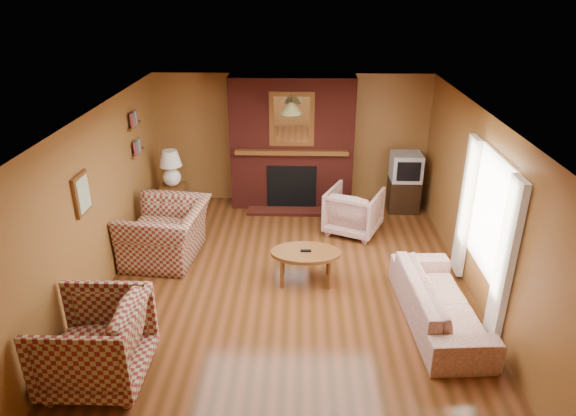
{
  "coord_description": "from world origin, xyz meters",
  "views": [
    {
      "loc": [
        0.18,
        -5.93,
        3.93
      ],
      "look_at": [
        -0.0,
        0.6,
        0.99
      ],
      "focal_mm": 32.0,
      "sensor_mm": 36.0,
      "label": 1
    }
  ],
  "objects_px": {
    "side_table": "(174,200)",
    "tv_stand": "(403,195)",
    "fireplace": "(292,144)",
    "coffee_table": "(306,255)",
    "floral_armchair": "(354,211)",
    "crt_tv": "(406,167)",
    "table_lamp": "(171,166)",
    "plaid_loveseat": "(166,232)",
    "plaid_armchair": "(94,343)",
    "floral_sofa": "(440,301)"
  },
  "relations": [
    {
      "from": "side_table",
      "to": "tv_stand",
      "type": "xyz_separation_m",
      "value": [
        4.15,
        0.35,
        0.01
      ]
    },
    {
      "from": "fireplace",
      "to": "coffee_table",
      "type": "xyz_separation_m",
      "value": [
        0.25,
        -2.69,
        -0.76
      ]
    },
    {
      "from": "coffee_table",
      "to": "side_table",
      "type": "height_order",
      "value": "side_table"
    },
    {
      "from": "floral_armchair",
      "to": "crt_tv",
      "type": "height_order",
      "value": "crt_tv"
    },
    {
      "from": "fireplace",
      "to": "table_lamp",
      "type": "xyz_separation_m",
      "value": [
        -2.1,
        -0.53,
        -0.25
      ]
    },
    {
      "from": "side_table",
      "to": "tv_stand",
      "type": "relative_size",
      "value": 0.95
    },
    {
      "from": "plaid_loveseat",
      "to": "table_lamp",
      "type": "distance_m",
      "value": 1.64
    },
    {
      "from": "coffee_table",
      "to": "plaid_armchair",
      "type": "bearing_deg",
      "value": -137.55
    },
    {
      "from": "coffee_table",
      "to": "side_table",
      "type": "bearing_deg",
      "value": 137.5
    },
    {
      "from": "floral_sofa",
      "to": "coffee_table",
      "type": "bearing_deg",
      "value": 57.44
    },
    {
      "from": "floral_armchair",
      "to": "side_table",
      "type": "height_order",
      "value": "floral_armchair"
    },
    {
      "from": "plaid_armchair",
      "to": "floral_armchair",
      "type": "height_order",
      "value": "plaid_armchair"
    },
    {
      "from": "fireplace",
      "to": "floral_armchair",
      "type": "relative_size",
      "value": 2.84
    },
    {
      "from": "plaid_loveseat",
      "to": "floral_armchair",
      "type": "height_order",
      "value": "plaid_loveseat"
    },
    {
      "from": "floral_sofa",
      "to": "crt_tv",
      "type": "bearing_deg",
      "value": -6.45
    },
    {
      "from": "fireplace",
      "to": "plaid_loveseat",
      "type": "distance_m",
      "value": 2.88
    },
    {
      "from": "tv_stand",
      "to": "plaid_loveseat",
      "type": "bearing_deg",
      "value": -153.01
    },
    {
      "from": "plaid_armchair",
      "to": "side_table",
      "type": "relative_size",
      "value": 1.84
    },
    {
      "from": "coffee_table",
      "to": "floral_sofa",
      "type": "bearing_deg",
      "value": -28.64
    },
    {
      "from": "plaid_loveseat",
      "to": "tv_stand",
      "type": "height_order",
      "value": "plaid_loveseat"
    },
    {
      "from": "side_table",
      "to": "floral_armchair",
      "type": "bearing_deg",
      "value": -10.56
    },
    {
      "from": "table_lamp",
      "to": "crt_tv",
      "type": "xyz_separation_m",
      "value": [
        4.15,
        0.34,
        -0.09
      ]
    },
    {
      "from": "plaid_loveseat",
      "to": "fireplace",
      "type": "bearing_deg",
      "value": 143.75
    },
    {
      "from": "crt_tv",
      "to": "floral_armchair",
      "type": "bearing_deg",
      "value": -136.78
    },
    {
      "from": "fireplace",
      "to": "crt_tv",
      "type": "height_order",
      "value": "fireplace"
    },
    {
      "from": "fireplace",
      "to": "floral_sofa",
      "type": "relative_size",
      "value": 1.19
    },
    {
      "from": "floral_armchair",
      "to": "table_lamp",
      "type": "bearing_deg",
      "value": 13.67
    },
    {
      "from": "table_lamp",
      "to": "crt_tv",
      "type": "bearing_deg",
      "value": 4.74
    },
    {
      "from": "floral_sofa",
      "to": "tv_stand",
      "type": "distance_m",
      "value": 3.41
    },
    {
      "from": "plaid_armchair",
      "to": "side_table",
      "type": "xyz_separation_m",
      "value": [
        -0.15,
        4.17,
        -0.19
      ]
    },
    {
      "from": "plaid_armchair",
      "to": "coffee_table",
      "type": "bearing_deg",
      "value": 132.41
    },
    {
      "from": "coffee_table",
      "to": "table_lamp",
      "type": "height_order",
      "value": "table_lamp"
    },
    {
      "from": "coffee_table",
      "to": "plaid_loveseat",
      "type": "bearing_deg",
      "value": 163.63
    },
    {
      "from": "plaid_loveseat",
      "to": "floral_armchair",
      "type": "bearing_deg",
      "value": 113.58
    },
    {
      "from": "plaid_armchair",
      "to": "coffee_table",
      "type": "relative_size",
      "value": 1.07
    },
    {
      "from": "plaid_loveseat",
      "to": "plaid_armchair",
      "type": "height_order",
      "value": "plaid_armchair"
    },
    {
      "from": "plaid_armchair",
      "to": "side_table",
      "type": "distance_m",
      "value": 4.17
    },
    {
      "from": "floral_sofa",
      "to": "plaid_armchair",
      "type": "bearing_deg",
      "value": 102.19
    },
    {
      "from": "plaid_loveseat",
      "to": "crt_tv",
      "type": "distance_m",
      "value": 4.35
    },
    {
      "from": "fireplace",
      "to": "plaid_armchair",
      "type": "bearing_deg",
      "value": -112.53
    },
    {
      "from": "side_table",
      "to": "crt_tv",
      "type": "xyz_separation_m",
      "value": [
        4.15,
        0.34,
        0.56
      ]
    },
    {
      "from": "table_lamp",
      "to": "crt_tv",
      "type": "distance_m",
      "value": 4.17
    },
    {
      "from": "fireplace",
      "to": "crt_tv",
      "type": "xyz_separation_m",
      "value": [
        2.05,
        -0.19,
        -0.34
      ]
    },
    {
      "from": "plaid_loveseat",
      "to": "floral_armchair",
      "type": "relative_size",
      "value": 1.53
    },
    {
      "from": "plaid_loveseat",
      "to": "table_lamp",
      "type": "relative_size",
      "value": 1.99
    },
    {
      "from": "coffee_table",
      "to": "crt_tv",
      "type": "relative_size",
      "value": 1.83
    },
    {
      "from": "fireplace",
      "to": "plaid_loveseat",
      "type": "height_order",
      "value": "fireplace"
    },
    {
      "from": "side_table",
      "to": "table_lamp",
      "type": "bearing_deg",
      "value": 0.0
    },
    {
      "from": "fireplace",
      "to": "tv_stand",
      "type": "height_order",
      "value": "fireplace"
    },
    {
      "from": "coffee_table",
      "to": "table_lamp",
      "type": "relative_size",
      "value": 1.5
    }
  ]
}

